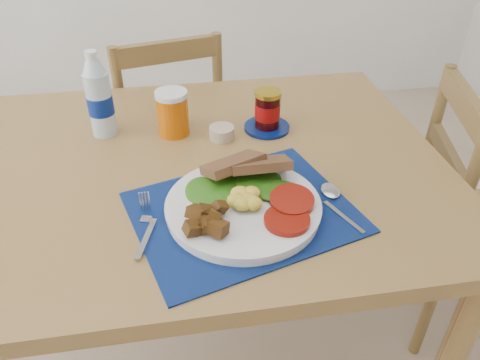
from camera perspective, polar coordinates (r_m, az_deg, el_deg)
The scene contains 11 objects.
table at distance 1.16m, azimuth -10.56°, elevation -1.71°, with size 1.40×0.90×0.75m.
chair_far at distance 1.75m, azimuth -8.88°, elevation 7.39°, with size 0.47×0.45×1.06m.
chair_end at distance 1.52m, azimuth 26.49°, elevation -1.46°, with size 0.45×0.47×1.04m.
placemat at distance 0.96m, azimuth 0.39°, elevation -3.90°, with size 0.43×0.34×0.00m, color black.
breakfast_plate at distance 0.94m, azimuth 0.07°, elevation -3.00°, with size 0.31×0.31×0.08m.
fork at distance 0.94m, azimuth -11.37°, elevation -5.52°, with size 0.04×0.16×0.00m.
spoon at distance 1.00m, azimuth 11.43°, elevation -2.32°, with size 0.06×0.17×0.00m.
water_bottle at distance 1.23m, azimuth -16.76°, elevation 9.44°, with size 0.07×0.07×0.22m.
juice_glass at distance 1.21m, azimuth -8.19°, elevation 7.94°, with size 0.08×0.08×0.11m, color #BE5305.
ramekin at distance 1.20m, azimuth -2.25°, elevation 5.78°, with size 0.06×0.06×0.03m, color tan.
jam_on_saucer at distance 1.22m, azimuth 3.36°, elevation 8.19°, with size 0.12×0.12×0.11m.
Camera 1 is at (0.06, -0.73, 1.36)m, focal length 35.00 mm.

